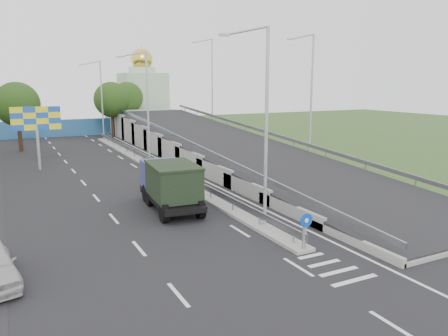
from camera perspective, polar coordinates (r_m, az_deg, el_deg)
ground at (r=18.79m, az=14.54°, el=-12.93°), size 160.00×160.00×0.00m
road_surface at (r=34.64m, az=-11.91°, el=-1.68°), size 26.00×90.00×0.04m
median at (r=39.20m, az=-9.22°, el=0.05°), size 1.00×44.00×0.20m
overpass_ramp at (r=41.77m, az=0.55°, el=3.18°), size 10.00×50.00×3.50m
median_guardrail at (r=39.08m, az=-9.25°, el=0.99°), size 0.09×44.00×0.71m
sign_bollard at (r=19.96m, az=10.53°, el=-8.11°), size 0.64×0.23×1.67m
lamp_post_near at (r=22.13m, az=5.16°, el=6.59°), size 2.74×0.18×10.08m
lamp_post_mid at (r=40.46m, az=-10.21°, el=8.52°), size 2.74×0.18×10.08m
lamp_post_far at (r=59.87m, az=-15.86°, el=9.08°), size 2.74×0.18×10.08m
blue_wall at (r=65.45m, az=-20.22°, el=4.91°), size 30.00×0.50×2.40m
church at (r=75.87m, az=-10.53°, el=9.28°), size 7.00×7.00×13.80m
billboard at (r=40.91m, az=-23.32°, el=5.53°), size 4.00×0.24×5.50m
tree_left_mid at (r=52.77m, az=-25.41°, el=7.52°), size 4.80×4.80×7.60m
tree_median_far at (r=62.24m, az=-14.47°, el=8.63°), size 4.80×4.80×7.60m
tree_ramp_far at (r=69.98m, az=-12.52°, el=8.96°), size 4.80×4.80×7.60m
dump_truck at (r=26.43m, az=-7.09°, el=-1.93°), size 2.99×6.76×2.90m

